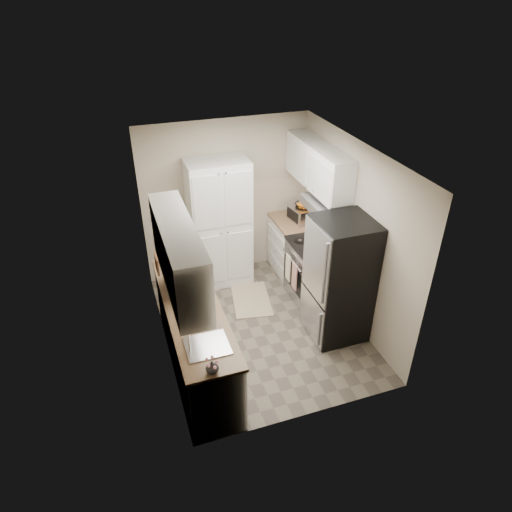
{
  "coord_description": "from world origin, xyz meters",
  "views": [
    {
      "loc": [
        -1.64,
        -4.66,
        4.2
      ],
      "look_at": [
        -0.01,
        0.15,
        1.07
      ],
      "focal_mm": 32.0,
      "sensor_mm": 36.0,
      "label": 1
    }
  ],
  "objects_px": {
    "refrigerator": "(340,280)",
    "toaster_oven": "(302,214)",
    "electric_range": "(314,271)",
    "pantry_cabinet": "(220,224)",
    "wine_bottle": "(165,255)",
    "microwave": "(185,278)"
  },
  "relations": [
    {
      "from": "refrigerator",
      "to": "pantry_cabinet",
      "type": "bearing_deg",
      "value": 123.46
    },
    {
      "from": "microwave",
      "to": "wine_bottle",
      "type": "distance_m",
      "value": 0.62
    },
    {
      "from": "refrigerator",
      "to": "electric_range",
      "type": "bearing_deg",
      "value": 87.52
    },
    {
      "from": "pantry_cabinet",
      "to": "toaster_oven",
      "type": "height_order",
      "value": "pantry_cabinet"
    },
    {
      "from": "pantry_cabinet",
      "to": "wine_bottle",
      "type": "distance_m",
      "value": 1.21
    },
    {
      "from": "microwave",
      "to": "toaster_oven",
      "type": "bearing_deg",
      "value": -55.47
    },
    {
      "from": "electric_range",
      "to": "microwave",
      "type": "relative_size",
      "value": 2.18
    },
    {
      "from": "microwave",
      "to": "toaster_oven",
      "type": "xyz_separation_m",
      "value": [
        2.09,
        1.21,
        -0.03
      ]
    },
    {
      "from": "pantry_cabinet",
      "to": "toaster_oven",
      "type": "relative_size",
      "value": 4.98
    },
    {
      "from": "wine_bottle",
      "to": "toaster_oven",
      "type": "distance_m",
      "value": 2.31
    },
    {
      "from": "pantry_cabinet",
      "to": "toaster_oven",
      "type": "distance_m",
      "value": 1.3
    },
    {
      "from": "refrigerator",
      "to": "toaster_oven",
      "type": "xyz_separation_m",
      "value": [
        0.15,
        1.57,
        0.19
      ]
    },
    {
      "from": "electric_range",
      "to": "refrigerator",
      "type": "height_order",
      "value": "refrigerator"
    },
    {
      "from": "refrigerator",
      "to": "microwave",
      "type": "xyz_separation_m",
      "value": [
        -1.94,
        0.36,
        0.21
      ]
    },
    {
      "from": "refrigerator",
      "to": "toaster_oven",
      "type": "relative_size",
      "value": 4.23
    },
    {
      "from": "refrigerator",
      "to": "microwave",
      "type": "relative_size",
      "value": 3.28
    },
    {
      "from": "microwave",
      "to": "wine_bottle",
      "type": "xyz_separation_m",
      "value": [
        -0.14,
        0.6,
        0.01
      ]
    },
    {
      "from": "electric_range",
      "to": "microwave",
      "type": "height_order",
      "value": "microwave"
    },
    {
      "from": "electric_range",
      "to": "toaster_oven",
      "type": "relative_size",
      "value": 2.81
    },
    {
      "from": "electric_range",
      "to": "toaster_oven",
      "type": "distance_m",
      "value": 0.96
    },
    {
      "from": "pantry_cabinet",
      "to": "wine_bottle",
      "type": "xyz_separation_m",
      "value": [
        -0.94,
        -0.76,
        0.07
      ]
    },
    {
      "from": "refrigerator",
      "to": "toaster_oven",
      "type": "height_order",
      "value": "refrigerator"
    }
  ]
}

